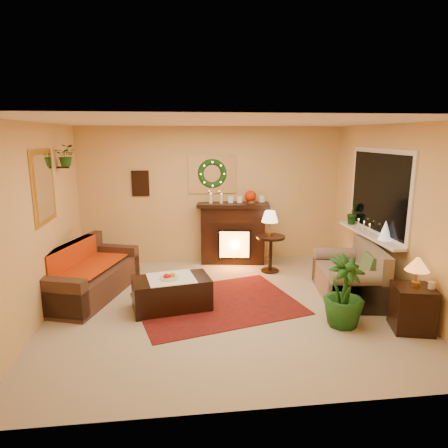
{
  "coord_description": "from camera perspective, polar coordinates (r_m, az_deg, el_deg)",
  "views": [
    {
      "loc": [
        -0.69,
        -5.35,
        2.43
      ],
      "look_at": [
        0.0,
        0.35,
        1.15
      ],
      "focal_mm": 32.0,
      "sensor_mm": 36.0,
      "label": 1
    }
  ],
  "objects": [
    {
      "name": "floor",
      "position": [
        5.92,
        0.42,
        -11.68
      ],
      "size": [
        5.0,
        5.0,
        0.0
      ],
      "primitive_type": "plane",
      "color": "beige",
      "rests_on": "ground"
    },
    {
      "name": "ceiling",
      "position": [
        5.4,
        0.46,
        14.36
      ],
      "size": [
        5.0,
        5.0,
        0.0
      ],
      "primitive_type": "plane",
      "color": "white",
      "rests_on": "ground"
    },
    {
      "name": "wall_back",
      "position": [
        7.72,
        -1.7,
        4.14
      ],
      "size": [
        5.0,
        5.0,
        0.0
      ],
      "primitive_type": "plane",
      "color": "#EFD88C",
      "rests_on": "ground"
    },
    {
      "name": "wall_front",
      "position": [
        3.37,
        5.35,
        -7.07
      ],
      "size": [
        5.0,
        5.0,
        0.0
      ],
      "primitive_type": "plane",
      "color": "#EFD88C",
      "rests_on": "ground"
    },
    {
      "name": "wall_left",
      "position": [
        5.76,
        -25.05,
        0.05
      ],
      "size": [
        4.5,
        4.5,
        0.0
      ],
      "primitive_type": "plane",
      "color": "#EFD88C",
      "rests_on": "ground"
    },
    {
      "name": "wall_right",
      "position": [
        6.33,
        23.49,
        1.23
      ],
      "size": [
        4.5,
        4.5,
        0.0
      ],
      "primitive_type": "plane",
      "color": "#EFD88C",
      "rests_on": "ground"
    },
    {
      "name": "area_rug",
      "position": [
        6.01,
        -1.01,
        -11.24
      ],
      "size": [
        2.64,
        2.23,
        0.01
      ],
      "primitive_type": "cube",
      "rotation": [
        0.0,
        0.0,
        0.26
      ],
      "color": "maroon",
      "rests_on": "floor"
    },
    {
      "name": "sofa",
      "position": [
        6.48,
        -18.66,
        -6.09
      ],
      "size": [
        1.36,
        2.02,
        0.8
      ],
      "primitive_type": "cube",
      "rotation": [
        0.0,
        0.0,
        -0.32
      ],
      "color": "brown",
      "rests_on": "floor"
    },
    {
      "name": "red_throw",
      "position": [
        6.64,
        -18.97,
        -5.45
      ],
      "size": [
        0.82,
        1.33,
        0.02
      ],
      "primitive_type": "cube",
      "color": "#B11A08",
      "rests_on": "sofa"
    },
    {
      "name": "fireplace",
      "position": [
        7.7,
        1.28,
        -1.57
      ],
      "size": [
        1.25,
        0.56,
        1.1
      ],
      "primitive_type": "cube",
      "rotation": [
        0.0,
        0.0,
        -0.15
      ],
      "color": "black",
      "rests_on": "floor"
    },
    {
      "name": "poinsettia",
      "position": [
        7.59,
        3.81,
        3.97
      ],
      "size": [
        0.22,
        0.22,
        0.22
      ],
      "primitive_type": "sphere",
      "color": "#C02303",
      "rests_on": "fireplace"
    },
    {
      "name": "mantel_candle_a",
      "position": [
        7.53,
        -1.9,
        3.62
      ],
      "size": [
        0.07,
        0.07,
        0.2
      ],
      "primitive_type": "cylinder",
      "color": "white",
      "rests_on": "fireplace"
    },
    {
      "name": "mantel_candle_b",
      "position": [
        7.53,
        -0.38,
        3.63
      ],
      "size": [
        0.06,
        0.06,
        0.17
      ],
      "primitive_type": "cylinder",
      "color": "white",
      "rests_on": "fireplace"
    },
    {
      "name": "mantel_mirror",
      "position": [
        7.65,
        -1.7,
        7.08
      ],
      "size": [
        0.92,
        0.02,
        0.72
      ],
      "primitive_type": "cube",
      "color": "white",
      "rests_on": "wall_back"
    },
    {
      "name": "wreath",
      "position": [
        7.61,
        -1.68,
        7.2
      ],
      "size": [
        0.55,
        0.11,
        0.55
      ],
      "primitive_type": "torus",
      "rotation": [
        1.57,
        0.0,
        0.0
      ],
      "color": "#194719",
      "rests_on": "wall_back"
    },
    {
      "name": "wall_art",
      "position": [
        7.66,
        -11.85,
        5.7
      ],
      "size": [
        0.32,
        0.03,
        0.48
      ],
      "primitive_type": "cube",
      "color": "#381E11",
      "rests_on": "wall_back"
    },
    {
      "name": "gold_mirror",
      "position": [
        5.97,
        -24.39,
        4.9
      ],
      "size": [
        0.03,
        0.84,
        1.0
      ],
      "primitive_type": "cube",
      "color": "gold",
      "rests_on": "wall_left"
    },
    {
      "name": "hanging_plant",
      "position": [
        6.63,
        -21.5,
        7.72
      ],
      "size": [
        0.33,
        0.28,
        0.36
      ],
      "primitive_type": "imported",
      "color": "#194719",
      "rests_on": "wall_left"
    },
    {
      "name": "loveseat",
      "position": [
        6.42,
        17.34,
        -6.28
      ],
      "size": [
        1.01,
        1.51,
        0.81
      ],
      "primitive_type": "cube",
      "rotation": [
        0.0,
        0.0,
        -0.15
      ],
      "color": "tan",
      "rests_on": "floor"
    },
    {
      "name": "window_frame",
      "position": [
        6.76,
        21.24,
        4.23
      ],
      "size": [
        0.03,
        1.86,
        1.36
      ],
      "primitive_type": "cube",
      "color": "white",
      "rests_on": "wall_right"
    },
    {
      "name": "window_glass",
      "position": [
        6.75,
        21.13,
        4.23
      ],
      "size": [
        0.02,
        1.7,
        1.22
      ],
      "primitive_type": "cube",
      "color": "black",
      "rests_on": "wall_right"
    },
    {
      "name": "window_sill",
      "position": [
        6.83,
        20.02,
        -1.41
      ],
      "size": [
        0.22,
        1.86,
        0.04
      ],
      "primitive_type": "cube",
      "color": "white",
      "rests_on": "wall_right"
    },
    {
      "name": "mini_tree",
      "position": [
        6.45,
        22.06,
        -0.82
      ],
      "size": [
        0.2,
        0.2,
        0.3
      ],
      "primitive_type": "cone",
      "color": "white",
      "rests_on": "window_sill"
    },
    {
      "name": "sill_plant",
      "position": [
        7.39,
        17.96,
        1.45
      ],
      "size": [
        0.28,
        0.22,
        0.51
      ],
      "primitive_type": "imported",
      "color": "#1B3C1C",
      "rests_on": "window_sill"
    },
    {
      "name": "side_table_round",
      "position": [
        7.29,
        6.62,
        -4.31
      ],
      "size": [
        0.61,
        0.61,
        0.67
      ],
      "primitive_type": "cylinder",
      "rotation": [
        0.0,
        0.0,
        0.22
      ],
      "color": "#553222",
      "rests_on": "floor"
    },
    {
      "name": "lamp_cream",
      "position": [
        7.18,
        6.55,
        0.01
      ],
      "size": [
        0.3,
        0.3,
        0.46
      ],
      "primitive_type": "cone",
      "color": "#FFD5A4",
      "rests_on": "side_table_round"
    },
    {
      "name": "end_table_square",
      "position": [
        5.69,
        25.29,
        -11.02
      ],
      "size": [
        0.58,
        0.58,
        0.58
      ],
      "primitive_type": "cube",
      "rotation": [
        0.0,
        0.0,
        -0.26
      ],
      "color": "black",
      "rests_on": "floor"
    },
    {
      "name": "lamp_tiffany",
      "position": [
        5.55,
        25.8,
        -6.41
      ],
      "size": [
        0.29,
        0.29,
        0.43
      ],
      "primitive_type": "cone",
      "color": "orange",
      "rests_on": "end_table_square"
    },
    {
      "name": "coffee_table",
      "position": [
        5.83,
        -7.49,
        -9.95
      ],
      "size": [
        1.16,
        0.78,
        0.45
      ],
      "primitive_type": "cube",
      "rotation": [
        0.0,
        0.0,
        0.18
      ],
      "color": "#48321E",
      "rests_on": "floor"
    },
    {
      "name": "fruit_bowl",
      "position": [
        5.72,
        -7.79,
        -7.83
      ],
      "size": [
        0.27,
        0.27,
        0.06
      ],
      "primitive_type": "cylinder",
      "color": "beige",
      "rests_on": "coffee_table"
    },
    {
      "name": "floor_palm",
      "position": [
        5.43,
        16.78,
        -9.4
      ],
      "size": [
        2.05,
        2.05,
        2.77
      ],
      "primitive_type": "imported",
      "rotation": [
        0.0,
        0.0,
        0.41
      ],
      "color": "#1D571C",
      "rests_on": "floor"
    }
  ]
}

